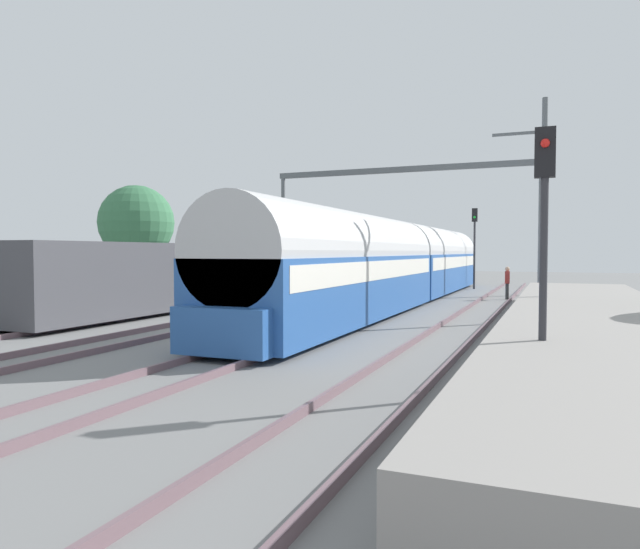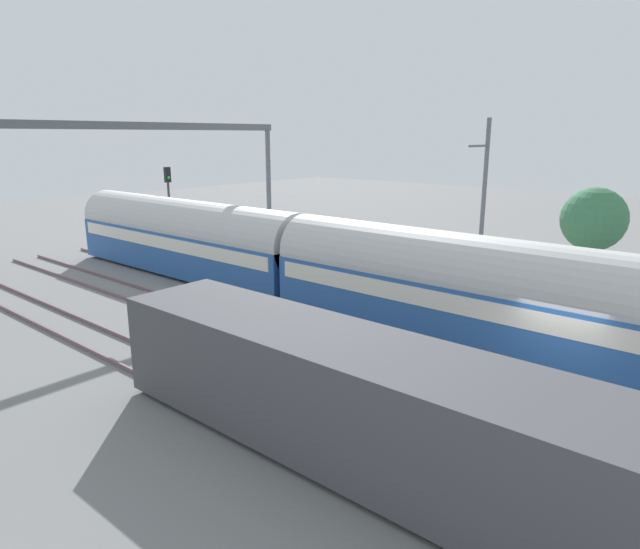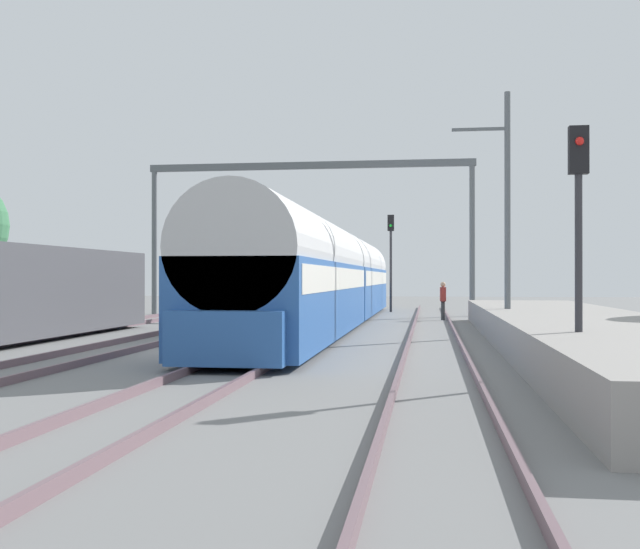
% 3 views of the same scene
% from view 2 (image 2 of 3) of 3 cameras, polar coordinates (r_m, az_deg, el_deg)
% --- Properties ---
extents(ground, '(120.00, 120.00, 0.00)m').
position_cam_2_polar(ground, '(17.62, 22.23, -11.30)').
color(ground, slate).
extents(track_far_west, '(1.52, 60.00, 0.16)m').
position_cam_2_polar(track_far_west, '(12.48, 12.39, -21.35)').
color(track_far_west, '#6E555D').
rests_on(track_far_west, ground).
extents(track_west, '(1.52, 60.00, 0.16)m').
position_cam_2_polar(track_west, '(15.79, 19.77, -13.79)').
color(track_west, '#6E555D').
rests_on(track_west, ground).
extents(track_east, '(1.52, 60.00, 0.16)m').
position_cam_2_polar(track_east, '(19.44, 24.23, -8.83)').
color(track_east, '#6E555D').
rests_on(track_east, ground).
extents(track_far_east, '(1.52, 60.00, 0.16)m').
position_cam_2_polar(track_far_east, '(23.26, 27.19, -5.44)').
color(track_far_east, '#6E555D').
rests_on(track_far_east, ground).
extents(platform, '(4.40, 28.00, 0.90)m').
position_cam_2_polar(platform, '(27.16, 25.11, -1.72)').
color(platform, gray).
rests_on(platform, ground).
extents(passenger_train, '(2.93, 32.85, 3.82)m').
position_cam_2_polar(passenger_train, '(24.26, -2.03, 1.58)').
color(passenger_train, '#28569E').
rests_on(passenger_train, ground).
extents(freight_car, '(2.80, 13.00, 2.70)m').
position_cam_2_polar(freight_car, '(12.98, 2.11, -12.33)').
color(freight_car, '#47474C').
rests_on(freight_car, ground).
extents(person_crossing, '(0.27, 0.42, 1.73)m').
position_cam_2_polar(person_crossing, '(30.60, -2.02, 2.43)').
color(person_crossing, '#333333').
rests_on(person_crossing, ground).
extents(railway_signal_far, '(0.36, 0.30, 5.43)m').
position_cam_2_polar(railway_signal_far, '(34.51, -15.27, 7.35)').
color(railway_signal_far, '#2D2D33').
rests_on(railway_signal_far, ground).
extents(catenary_gantry, '(16.90, 0.28, 7.86)m').
position_cam_2_polar(catenary_gantry, '(28.66, -17.45, 10.88)').
color(catenary_gantry, '#585D61').
rests_on(catenary_gantry, ground).
extents(catenary_pole_east_mid, '(1.90, 0.20, 8.00)m').
position_cam_2_polar(catenary_pole_east_mid, '(26.44, 16.41, 6.85)').
color(catenary_pole_east_mid, '#585D61').
rests_on(catenary_pole_east_mid, ground).
extents(tree_east_background, '(3.30, 3.30, 4.69)m').
position_cam_2_polar(tree_east_background, '(31.99, 26.36, 5.11)').
color(tree_east_background, '#4C3826').
rests_on(tree_east_background, ground).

